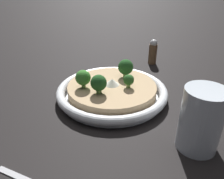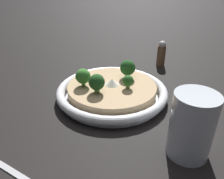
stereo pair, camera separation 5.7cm
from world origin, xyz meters
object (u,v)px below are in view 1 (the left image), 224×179
Objects in this scene: drinking_glass at (201,120)px; pepper_shaker at (153,52)px; risotto_bowl at (112,91)px; broccoli_front_left at (126,67)px; broccoli_right at (99,83)px; broccoli_back_left at (129,80)px; broccoli_front_right at (83,78)px.

drinking_glass is 1.38× the size of pepper_shaker.
broccoli_front_left is (-0.06, -0.02, 0.05)m from risotto_bowl.
broccoli_right is 0.24m from drinking_glass.
broccoli_front_left is 0.41× the size of drinking_glass.
pepper_shaker is at bearing -152.37° from broccoli_right.
broccoli_front_left is at bearing -158.16° from risotto_bowl.
broccoli_front_left is at bearing -93.34° from drinking_glass.
risotto_bowl is at bearing 28.42° from pepper_shaker.
drinking_glass is at bearing 61.01° from pepper_shaker.
broccoli_front_left reaches higher than broccoli_back_left.
broccoli_front_left is 0.06m from broccoli_back_left.
broccoli_back_left is 0.75× the size of broccoli_front_right.
broccoli_front_left is 1.46× the size of broccoli_back_left.
drinking_glass is at bearing 93.53° from broccoli_back_left.
broccoli_front_right is (0.13, -0.00, -0.00)m from broccoli_front_left.
broccoli_front_left is 1.09× the size of broccoli_front_right.
pepper_shaker reaches higher than broccoli_front_left.
broccoli_back_left is (0.03, 0.06, -0.01)m from broccoli_front_left.
broccoli_front_left is 1.08× the size of broccoli_right.
broccoli_front_right is at bearing -67.46° from drinking_glass.
broccoli_front_right is 0.52× the size of pepper_shaker.
pepper_shaker is at bearing -149.78° from broccoli_front_left.
risotto_bowl is at bearing -48.96° from broccoli_back_left.
broccoli_right is (0.11, 0.04, -0.00)m from broccoli_front_left.
drinking_glass reaches higher than broccoli_front_left.
broccoli_front_left reaches higher than risotto_bowl.
pepper_shaker is (-0.25, -0.13, 0.03)m from risotto_bowl.
broccoli_front_right is 0.34m from pepper_shaker.
broccoli_front_left is 0.11m from broccoli_right.
broccoli_right is at bearing 112.63° from broccoli_front_right.
broccoli_front_right is at bearing -30.61° from broccoli_back_left.
broccoli_right is 0.34m from pepper_shaker.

